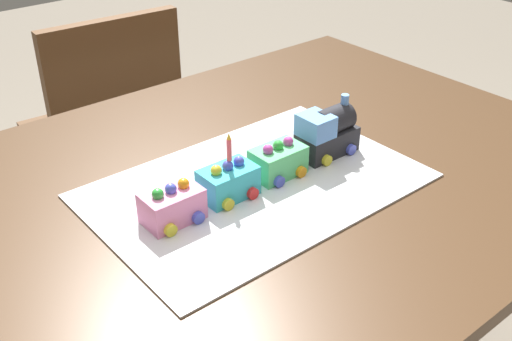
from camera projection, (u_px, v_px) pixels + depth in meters
dining_table at (254, 222)px, 1.24m from camera, size 1.40×1.00×0.74m
chair at (108, 132)px, 1.92m from camera, size 0.42×0.42×0.86m
cake_board at (256, 185)px, 1.15m from camera, size 0.60×0.40×0.00m
cake_locomotive at (327, 132)px, 1.23m from camera, size 0.14×0.08×0.12m
cake_car_caboose_mint_green at (278, 161)px, 1.17m from camera, size 0.10×0.08×0.07m
cake_car_hopper_turquoise at (228, 182)px, 1.10m from camera, size 0.10×0.08×0.07m
cake_car_gondola_bubblegum at (172, 205)px, 1.04m from camera, size 0.10×0.08×0.07m
birthday_candle at (229, 147)px, 1.07m from camera, size 0.01×0.01×0.05m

